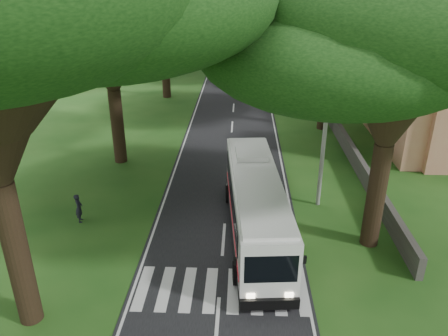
% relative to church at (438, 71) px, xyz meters
% --- Properties ---
extents(ground, '(140.00, 140.00, 0.00)m').
position_rel_church_xyz_m(ground, '(-17.86, -21.55, -4.91)').
color(ground, '#1D4B15').
rests_on(ground, ground).
extents(road, '(8.00, 120.00, 0.04)m').
position_rel_church_xyz_m(road, '(-17.86, 3.45, -4.90)').
color(road, black).
rests_on(road, ground).
extents(crosswalk, '(8.00, 3.00, 0.01)m').
position_rel_church_xyz_m(crosswalk, '(-17.86, -23.55, -4.91)').
color(crosswalk, silver).
rests_on(crosswalk, ground).
extents(property_wall, '(0.35, 50.00, 1.20)m').
position_rel_church_xyz_m(property_wall, '(-8.86, 2.45, -4.31)').
color(property_wall, '#383533').
rests_on(property_wall, ground).
extents(church, '(14.00, 24.00, 11.60)m').
position_rel_church_xyz_m(church, '(0.00, 0.00, 0.00)').
color(church, '#E18C6D').
rests_on(church, ground).
extents(pole_near, '(1.60, 0.24, 8.00)m').
position_rel_church_xyz_m(pole_near, '(-12.36, -15.55, -0.73)').
color(pole_near, gray).
rests_on(pole_near, ground).
extents(pole_mid, '(1.60, 0.24, 8.00)m').
position_rel_church_xyz_m(pole_mid, '(-12.36, 4.45, -0.73)').
color(pole_mid, gray).
rests_on(pole_mid, ground).
extents(pole_far, '(1.60, 0.24, 8.00)m').
position_rel_church_xyz_m(pole_far, '(-12.36, 24.45, -0.73)').
color(pole_far, gray).
rests_on(pole_far, ground).
extents(tree_l_mida, '(14.92, 14.92, 13.98)m').
position_rel_church_xyz_m(tree_l_mida, '(-25.86, -9.55, 5.82)').
color(tree_l_mida, black).
rests_on(tree_l_mida, ground).
extents(tree_r_near, '(15.35, 15.35, 14.36)m').
position_rel_church_xyz_m(tree_r_near, '(-10.36, -19.55, 6.11)').
color(tree_r_near, black).
rests_on(tree_r_near, ground).
extents(coach_bus, '(3.45, 11.84, 3.44)m').
position_rel_church_xyz_m(coach_bus, '(-16.24, -18.99, -3.06)').
color(coach_bus, white).
rests_on(coach_bus, ground).
extents(distant_car_a, '(1.89, 3.79, 1.24)m').
position_rel_church_xyz_m(distant_car_a, '(-18.76, 13.90, -4.26)').
color(distant_car_a, silver).
rests_on(distant_car_a, road).
extents(distant_car_b, '(2.19, 3.92, 1.22)m').
position_rel_church_xyz_m(distant_car_b, '(-18.66, 30.06, -4.27)').
color(distant_car_b, navy).
rests_on(distant_car_b, road).
extents(distant_car_c, '(3.09, 5.04, 1.36)m').
position_rel_church_xyz_m(distant_car_c, '(-17.06, 33.30, -4.20)').
color(distant_car_c, maroon).
rests_on(distant_car_c, road).
extents(pedestrian, '(0.54, 0.69, 1.67)m').
position_rel_church_xyz_m(pedestrian, '(-25.96, -18.04, -4.07)').
color(pedestrian, black).
rests_on(pedestrian, ground).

